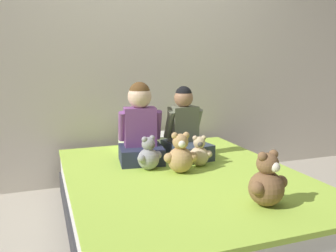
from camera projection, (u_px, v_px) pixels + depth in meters
The scene contains 10 objects.
ground_plane at pixel (184, 226), 2.53m from camera, with size 14.00×14.00×0.00m, color #B2A899.
wall_behind_bed at pixel (139, 51), 3.36m from camera, with size 8.00×0.06×2.50m.
bed at pixel (184, 201), 2.50m from camera, with size 1.58×1.99×0.39m.
child_on_left at pixel (140, 127), 2.72m from camera, with size 0.36×0.35×0.61m.
child_on_right at pixel (185, 131), 2.86m from camera, with size 0.34×0.42×0.57m.
teddy_bear_held_by_left_child at pixel (149, 155), 2.54m from camera, with size 0.20×0.16×0.25m.
teddy_bear_held_by_right_child at pixel (199, 153), 2.63m from camera, with size 0.19×0.14×0.23m.
teddy_bear_between_children at pixel (180, 156), 2.47m from camera, with size 0.24×0.18×0.29m.
teddy_bear_at_foot_of_bed at pixel (267, 183), 1.91m from camera, with size 0.25×0.19×0.31m.
pillow_at_headboard at pixel (149, 141), 3.22m from camera, with size 0.51×0.27×0.11m.
Camera 1 is at (-0.90, -2.18, 1.17)m, focal length 38.00 mm.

